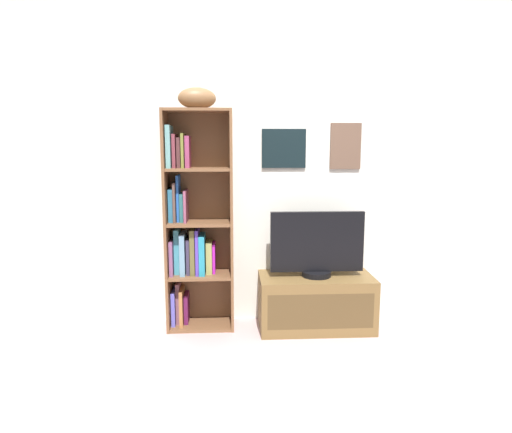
{
  "coord_description": "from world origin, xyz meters",
  "views": [
    {
      "loc": [
        -0.28,
        -2.27,
        1.37
      ],
      "look_at": [
        -0.11,
        0.85,
        0.87
      ],
      "focal_mm": 30.76,
      "sensor_mm": 36.0,
      "label": 1
    }
  ],
  "objects_px": {
    "bookshelf": "(193,228)",
    "television": "(317,245)",
    "football": "(197,98)",
    "tv_stand": "(316,302)"
  },
  "relations": [
    {
      "from": "television",
      "to": "bookshelf",
      "type": "bearing_deg",
      "value": 173.75
    },
    {
      "from": "bookshelf",
      "to": "tv_stand",
      "type": "relative_size",
      "value": 1.92
    },
    {
      "from": "tv_stand",
      "to": "bookshelf",
      "type": "bearing_deg",
      "value": 173.68
    },
    {
      "from": "bookshelf",
      "to": "television",
      "type": "xyz_separation_m",
      "value": [
        0.93,
        -0.1,
        -0.12
      ]
    },
    {
      "from": "bookshelf",
      "to": "television",
      "type": "height_order",
      "value": "bookshelf"
    },
    {
      "from": "bookshelf",
      "to": "football",
      "type": "relative_size",
      "value": 6.0
    },
    {
      "from": "bookshelf",
      "to": "television",
      "type": "bearing_deg",
      "value": -6.25
    },
    {
      "from": "bookshelf",
      "to": "football",
      "type": "distance_m",
      "value": 0.95
    },
    {
      "from": "football",
      "to": "television",
      "type": "relative_size",
      "value": 0.39
    },
    {
      "from": "tv_stand",
      "to": "television",
      "type": "distance_m",
      "value": 0.45
    }
  ]
}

